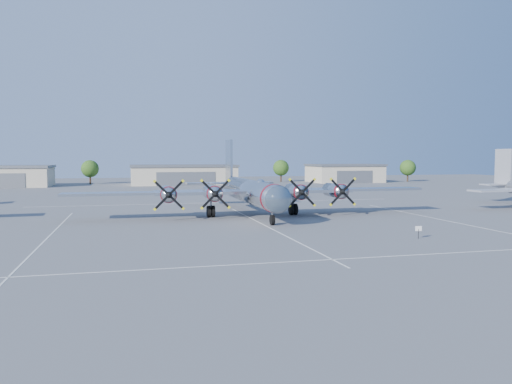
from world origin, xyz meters
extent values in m
plane|color=#575759|center=(0.00, 0.00, 0.00)|extent=(260.00, 260.00, 0.00)
cube|color=silver|center=(-22.00, -5.00, 0.01)|extent=(0.15, 40.00, 0.01)
cube|color=silver|center=(0.00, -5.00, 0.01)|extent=(0.15, 40.00, 0.01)
cube|color=silver|center=(22.00, -5.00, 0.01)|extent=(0.15, 40.00, 0.01)
cube|color=silver|center=(0.00, -22.00, 0.01)|extent=(60.00, 0.15, 0.01)
cube|color=silver|center=(0.00, 25.00, 0.01)|extent=(60.00, 0.15, 0.01)
cube|color=#C2B59A|center=(-45.00, 82.00, 2.40)|extent=(22.00, 14.00, 4.80)
cube|color=slate|center=(-45.00, 82.00, 5.10)|extent=(22.60, 14.60, 0.60)
cube|color=#C2B59A|center=(0.00, 82.00, 2.40)|extent=(28.00, 14.00, 4.80)
cube|color=slate|center=(0.00, 82.00, 5.10)|extent=(28.60, 14.60, 0.60)
cube|color=slate|center=(0.00, 74.95, 1.80)|extent=(15.40, 0.20, 3.60)
cube|color=#C2B59A|center=(48.00, 82.00, 2.40)|extent=(20.00, 14.00, 4.80)
cube|color=slate|center=(48.00, 82.00, 5.10)|extent=(20.60, 14.60, 0.60)
cube|color=slate|center=(48.00, 74.95, 1.80)|extent=(11.00, 0.20, 3.60)
cylinder|color=#382619|center=(-25.00, 90.00, 1.40)|extent=(0.50, 0.50, 2.80)
sphere|color=#294D16|center=(-25.00, 90.00, 4.24)|extent=(4.80, 4.80, 4.80)
cylinder|color=#382619|center=(30.00, 88.00, 1.40)|extent=(0.50, 0.50, 2.80)
sphere|color=#294D16|center=(30.00, 88.00, 4.24)|extent=(4.80, 4.80, 4.80)
cylinder|color=#382619|center=(68.00, 80.00, 1.40)|extent=(0.50, 0.50, 2.80)
sphere|color=#294D16|center=(68.00, 80.00, 4.24)|extent=(4.80, 4.80, 4.80)
cylinder|color=black|center=(11.44, -15.25, 0.45)|extent=(0.07, 0.07, 0.90)
cube|color=white|center=(11.44, -15.25, 0.96)|extent=(0.62, 0.14, 0.45)
camera|label=1|loc=(-14.49, -55.91, 7.61)|focal=35.00mm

